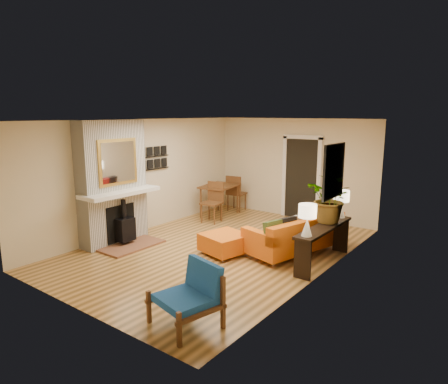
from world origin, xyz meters
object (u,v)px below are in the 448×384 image
at_px(lamp_far, 341,200).
at_px(blue_chair, 192,292).
at_px(houseplant, 331,198).
at_px(console_table, 324,234).
at_px(lamp_near, 307,216).
at_px(dining_table, 222,191).
at_px(ottoman, 225,242).
at_px(sofa, 297,235).

bearing_deg(lamp_far, blue_chair, -97.92).
bearing_deg(houseplant, console_table, -87.99).
bearing_deg(lamp_near, dining_table, 146.03).
height_order(ottoman, lamp_near, lamp_near).
height_order(sofa, console_table, sofa).
bearing_deg(console_table, lamp_near, -90.00).
relative_size(ottoman, console_table, 0.51).
xyz_separation_m(console_table, lamp_near, (0.00, -0.73, 0.49)).
bearing_deg(sofa, lamp_near, -56.55).
distance_m(ottoman, lamp_near, 1.96).
bearing_deg(console_table, ottoman, -160.07).
height_order(blue_chair, console_table, blue_chair).
xyz_separation_m(dining_table, lamp_near, (3.62, -2.44, 0.40)).
xyz_separation_m(dining_table, console_table, (3.62, -1.70, -0.09)).
bearing_deg(sofa, lamp_far, 36.88).
distance_m(dining_table, houseplant, 3.91).
xyz_separation_m(sofa, houseplant, (0.66, 0.01, 0.83)).
height_order(console_table, lamp_near, lamp_near).
relative_size(ottoman, blue_chair, 1.01).
height_order(blue_chair, lamp_far, lamp_far).
distance_m(sofa, houseplant, 1.06).
bearing_deg(blue_chair, lamp_far, 82.08).
distance_m(sofa, console_table, 0.76).
distance_m(lamp_near, lamp_far, 1.51).
height_order(ottoman, blue_chair, blue_chair).
height_order(lamp_far, houseplant, houseplant).
xyz_separation_m(sofa, blue_chair, (0.14, -3.29, 0.08)).
height_order(blue_chair, lamp_near, lamp_near).
height_order(dining_table, lamp_near, lamp_near).
distance_m(sofa, lamp_far, 1.09).
bearing_deg(console_table, dining_table, 154.79).
distance_m(console_table, lamp_near, 0.88).
xyz_separation_m(ottoman, houseplant, (1.76, 0.93, 0.96)).
xyz_separation_m(sofa, dining_table, (-2.95, 1.43, 0.31)).
height_order(console_table, lamp_far, lamp_far).
bearing_deg(houseplant, ottoman, -152.23).
bearing_deg(sofa, blue_chair, -87.56).
xyz_separation_m(blue_chair, houseplant, (0.52, 3.30, 0.75)).
distance_m(dining_table, lamp_near, 4.38).
distance_m(dining_table, console_table, 4.00).
bearing_deg(dining_table, lamp_near, -33.97).
height_order(sofa, dining_table, dining_table).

